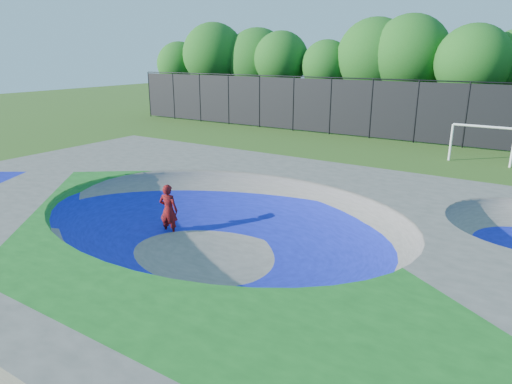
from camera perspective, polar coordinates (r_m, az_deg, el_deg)
ground at (r=13.33m, az=-4.39°, el=-8.22°), size 120.00×120.00×0.00m
skate_deck at (r=13.03m, az=-4.47°, el=-5.23°), size 22.00×14.00×1.50m
skater at (r=14.83m, az=-10.87°, el=-2.24°), size 0.71×0.55×1.71m
skateboard at (r=15.12m, az=-10.70°, el=-5.22°), size 0.80×0.30×0.05m
soccer_goal at (r=26.87m, az=26.42°, el=6.14°), size 3.10×0.12×2.05m
fence at (r=31.63m, az=19.41°, el=9.58°), size 48.09×0.09×4.04m
treeline at (r=36.35m, az=21.22°, el=15.20°), size 52.19×7.76×8.47m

